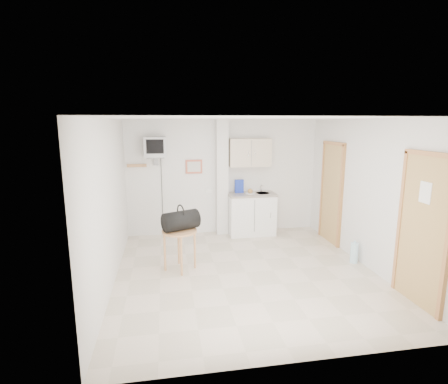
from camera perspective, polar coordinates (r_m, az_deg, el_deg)
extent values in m
plane|color=beige|center=(5.95, 3.59, -12.95)|extent=(4.50, 4.50, 0.00)
cube|color=white|center=(7.72, -0.10, 2.44)|extent=(4.20, 0.04, 2.50)
cube|color=white|center=(3.49, 12.39, -8.97)|extent=(4.20, 0.04, 2.50)
cube|color=white|center=(5.47, -18.19, -1.85)|extent=(0.04, 4.50, 2.50)
cube|color=white|center=(6.37, 22.46, -0.35)|extent=(0.04, 4.50, 2.50)
cube|color=white|center=(5.42, 3.92, 11.90)|extent=(4.20, 4.50, 0.04)
cube|color=white|center=(7.61, -0.33, 2.30)|extent=(0.25, 0.22, 2.50)
cube|color=#C35C44|center=(7.59, -4.94, 4.15)|extent=(0.36, 0.03, 0.30)
cube|color=silver|center=(7.57, -4.92, 4.13)|extent=(0.28, 0.01, 0.22)
cube|color=tan|center=(7.57, -14.05, 4.21)|extent=(0.40, 0.05, 0.06)
cube|color=white|center=(7.72, -2.43, 0.16)|extent=(0.15, 0.02, 0.08)
cylinder|color=tan|center=(7.53, -15.22, 4.04)|extent=(0.02, 0.08, 0.02)
cylinder|color=tan|center=(7.50, -12.93, 4.13)|extent=(0.02, 0.08, 0.02)
cube|color=olive|center=(7.47, 17.13, -0.32)|extent=(0.04, 0.75, 2.00)
cube|color=brown|center=(7.47, 17.09, -0.32)|extent=(0.06, 0.87, 2.06)
cube|color=olive|center=(5.35, 29.68, -5.76)|extent=(0.04, 0.82, 2.02)
cube|color=brown|center=(5.34, 29.64, -5.76)|extent=(0.06, 0.94, 2.08)
cube|color=white|center=(5.21, 30.04, -0.09)|extent=(0.01, 0.20, 0.28)
cube|color=white|center=(7.74, 4.49, -3.70)|extent=(1.00, 0.55, 0.88)
cube|color=gray|center=(7.64, 4.54, -0.37)|extent=(1.03, 0.58, 0.04)
cylinder|color=#B7B7BA|center=(7.70, 6.34, -0.34)|extent=(0.30, 0.30, 0.05)
cylinder|color=#B7B7BA|center=(7.81, 6.08, 0.62)|extent=(0.02, 0.02, 0.16)
cylinder|color=#B7B7BA|center=(7.74, 6.21, 1.08)|extent=(0.02, 0.13, 0.02)
cube|color=beige|center=(7.61, 4.21, 6.45)|extent=(0.90, 0.32, 0.60)
cube|color=#1A31AA|center=(7.66, 2.49, 0.95)|extent=(0.19, 0.07, 0.29)
cylinder|color=white|center=(7.61, 4.29, -0.20)|extent=(0.22, 0.22, 0.01)
sphere|color=tan|center=(7.60, 4.30, 0.14)|extent=(0.11, 0.11, 0.11)
cube|color=slate|center=(7.40, -11.08, 5.59)|extent=(0.36, 0.32, 0.02)
cube|color=slate|center=(7.54, -11.04, 5.08)|extent=(0.10, 0.06, 0.20)
cube|color=#B6B6B8|center=(7.31, -11.16, 7.25)|extent=(0.44, 0.42, 0.40)
cube|color=black|center=(7.10, -11.21, 7.29)|extent=(0.34, 0.02, 0.28)
cylinder|color=black|center=(7.67, -10.07, -0.73)|extent=(0.01, 0.01, 1.73)
cylinder|color=tan|center=(5.86, -7.29, -6.35)|extent=(0.58, 0.58, 0.03)
cylinder|color=tan|center=(6.00, -4.79, -9.36)|extent=(0.04, 0.04, 0.66)
cylinder|color=tan|center=(6.21, -7.42, -8.68)|extent=(0.04, 0.04, 0.66)
cylinder|color=tan|center=(5.96, -9.64, -9.62)|extent=(0.04, 0.04, 0.66)
cylinder|color=tan|center=(5.74, -6.97, -10.38)|extent=(0.04, 0.04, 0.66)
cylinder|color=black|center=(5.83, -7.06, -4.64)|extent=(0.66, 0.54, 0.32)
torus|color=black|center=(5.79, -7.10, -3.21)|extent=(0.12, 0.23, 0.24)
cylinder|color=#B3DEF0|center=(6.66, 20.48, -9.29)|extent=(0.13, 0.13, 0.36)
cylinder|color=#B3DEF0|center=(6.60, 20.60, -7.65)|extent=(0.04, 0.04, 0.04)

